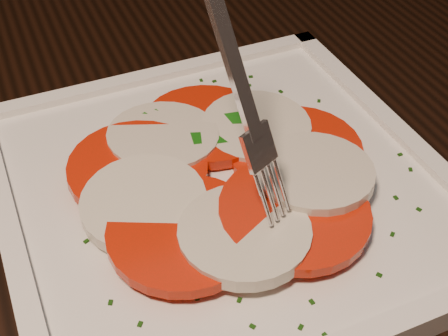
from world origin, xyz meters
TOP-DOWN VIEW (x-y plane):
  - table at (-0.12, -0.06)m, footprint 1.21×0.81m
  - plate at (-0.07, -0.14)m, footprint 0.32×0.32m
  - caprese_salad at (-0.07, -0.14)m, footprint 0.24×0.27m
  - fork at (-0.08, -0.16)m, footprint 0.07×0.09m

SIDE VIEW (x-z plane):
  - table at x=-0.12m, z-range 0.28..1.03m
  - plate at x=-0.07m, z-range 0.75..0.76m
  - caprese_salad at x=-0.07m, z-range 0.76..0.79m
  - fork at x=-0.08m, z-range 0.79..0.97m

